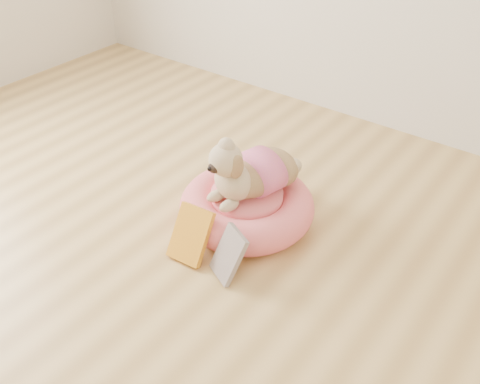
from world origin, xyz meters
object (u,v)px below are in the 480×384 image
Objects in this scene: pet_bed at (247,206)px; dog at (250,161)px; book_white at (229,255)px; book_yellow at (191,235)px.

dog reaches higher than pet_bed.
book_white is (0.15, -0.32, 0.03)m from pet_bed.
book_yellow is (-0.06, -0.32, -0.21)m from dog.
book_yellow is at bearing -98.17° from pet_bed.
dog is at bearing 10.20° from pet_bed.
book_yellow is (-0.05, -0.32, 0.03)m from pet_bed.
dog reaches higher than book_white.
pet_bed is 0.32m from book_yellow.
book_white is at bearing -65.25° from pet_bed.
book_white is at bearing -53.09° from dog.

